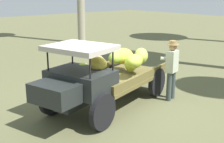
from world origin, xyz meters
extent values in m
plane|color=brown|center=(0.00, 0.00, 0.00)|extent=(60.00, 60.00, 0.00)
cube|color=#222625|center=(0.27, 0.14, 0.49)|extent=(3.98, 1.45, 0.16)
cylinder|color=black|center=(1.47, 1.29, 0.44)|extent=(0.88, 0.36, 0.87)
cylinder|color=black|center=(1.88, -0.26, 0.44)|extent=(0.88, 0.36, 0.87)
cylinder|color=black|center=(-1.24, 0.57, 0.44)|extent=(0.88, 0.36, 0.87)
cylinder|color=black|center=(-0.83, -0.98, 0.44)|extent=(0.88, 0.36, 0.87)
cube|color=brown|center=(-0.17, 0.03, 0.67)|extent=(3.34, 2.43, 0.10)
cube|color=brown|center=(-0.37, 0.80, 0.83)|extent=(2.92, 0.85, 0.22)
cube|color=brown|center=(0.04, -0.75, 0.83)|extent=(2.92, 0.85, 0.22)
cube|color=#222625|center=(1.48, 0.46, 0.99)|extent=(1.45, 1.75, 0.55)
cube|color=#222625|center=(2.35, 0.69, 0.94)|extent=(0.95, 1.21, 0.44)
cylinder|color=black|center=(1.74, 1.20, 1.54)|extent=(0.04, 0.04, 0.55)
cylinder|color=black|center=(2.07, -0.05, 1.54)|extent=(0.04, 0.04, 0.55)
cylinder|color=black|center=(0.89, 0.98, 1.54)|extent=(0.04, 0.04, 0.55)
cylinder|color=black|center=(1.22, -0.27, 1.54)|extent=(0.04, 0.04, 0.55)
cube|color=#B8ADA3|center=(1.48, 0.46, 1.82)|extent=(1.57, 1.78, 0.12)
ellipsoid|color=#B2CD41|center=(-0.33, 0.50, 1.22)|extent=(0.80, 0.75, 0.49)
ellipsoid|color=yellow|center=(0.79, 0.45, 0.94)|extent=(0.52, 0.59, 0.53)
ellipsoid|color=tan|center=(0.59, 0.07, 1.20)|extent=(0.74, 0.79, 0.55)
ellipsoid|color=#A8C645|center=(1.06, 0.00, 1.05)|extent=(0.70, 0.69, 0.58)
ellipsoid|color=#8BAE3A|center=(-0.42, -0.39, 1.15)|extent=(0.68, 0.65, 0.47)
ellipsoid|color=gold|center=(0.94, 0.45, 1.33)|extent=(0.74, 0.81, 0.39)
ellipsoid|color=gold|center=(-0.71, -0.38, 1.17)|extent=(0.83, 0.76, 0.62)
ellipsoid|color=#B3D13F|center=(-0.68, -0.02, 1.01)|extent=(0.61, 0.61, 0.54)
ellipsoid|color=#AAC24B|center=(-0.73, 0.37, 1.30)|extent=(0.69, 0.70, 0.48)
cylinder|color=#36413F|center=(-1.20, 1.06, 0.42)|extent=(0.15, 0.15, 0.85)
cylinder|color=#36413F|center=(-1.45, 1.00, 0.42)|extent=(0.15, 0.15, 0.85)
cube|color=#B2B8A1|center=(-1.33, 1.03, 1.16)|extent=(0.45, 0.33, 0.63)
cylinder|color=#B2B8A1|center=(-1.21, 0.96, 1.25)|extent=(0.38, 0.32, 0.10)
cylinder|color=#B2B8A1|center=(-1.40, 0.91, 1.25)|extent=(0.25, 0.41, 0.10)
sphere|color=#9A7553|center=(-1.33, 1.03, 1.58)|extent=(0.22, 0.22, 0.22)
cylinder|color=olive|center=(-1.33, 1.03, 1.65)|extent=(0.34, 0.34, 0.02)
cylinder|color=olive|center=(-1.33, 1.03, 1.71)|extent=(0.20, 0.20, 0.10)
cube|color=olive|center=(-1.60, -1.22, 0.18)|extent=(0.58, 0.63, 0.36)
camera|label=1|loc=(5.51, 6.29, 3.14)|focal=48.36mm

